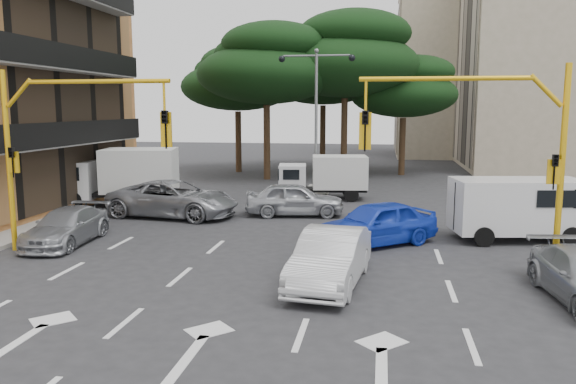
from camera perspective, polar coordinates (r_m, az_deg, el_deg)
name	(u,v)px	position (r m, az deg, el deg)	size (l,w,h in m)	color
ground	(248,280)	(15.91, -4.08, -8.95)	(120.00, 120.00, 0.00)	#28282B
median_strip	(316,193)	(31.31, 2.82, -0.08)	(1.40, 6.00, 0.15)	gray
apartment_beige_far	(480,71)	(59.58, 18.95, 11.57)	(16.20, 12.15, 16.70)	tan
pine_left_near	(267,64)	(37.57, -2.13, 12.88)	(9.15, 9.15, 10.23)	#382616
pine_center	(346,55)	(38.93, 5.92, 13.72)	(9.98, 9.98, 11.16)	#382616
pine_left_far	(238,78)	(42.09, -5.08, 11.45)	(8.32, 8.32, 9.30)	#382616
pine_right	(405,87)	(40.74, 11.78, 10.43)	(7.49, 7.49, 8.37)	#382616
pine_back	(324,70)	(44.02, 3.68, 12.24)	(9.15, 9.15, 10.23)	#382616
signal_mast_right	(496,140)	(17.05, 20.41, 5.01)	(5.79, 0.37, 6.00)	#EEB014
signal_mast_left	(57,136)	(19.73, -22.44, 5.31)	(5.79, 0.37, 6.00)	#EEB014
street_lamp_center	(316,96)	(30.95, 2.89, 9.76)	(4.16, 0.36, 7.77)	slate
car_white_hatch	(331,258)	(15.36, 4.34, -6.70)	(1.58, 4.54, 1.50)	silver
car_blue_compact	(376,223)	(19.88, 8.93, -3.17)	(1.82, 4.53, 1.54)	#1736C0
car_silver_wagon	(66,227)	(21.35, -21.59, -3.28)	(1.74, 4.29, 1.24)	#96989E
car_silver_cross_a	(174,199)	(25.26, -11.53, -0.68)	(2.65, 5.74, 1.60)	#919399
car_silver_cross_b	(295,199)	(24.99, 0.69, -0.72)	(1.76, 4.37, 1.49)	#A2A4AA
van_white	(517,209)	(21.94, 22.28, -1.63)	(2.07, 4.57, 2.28)	silver
box_truck_a	(119,178)	(28.49, -16.81, 1.41)	(2.41, 5.73, 2.82)	silver
box_truck_b	(323,177)	(29.50, 3.63, 1.48)	(1.96, 4.66, 2.29)	silver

